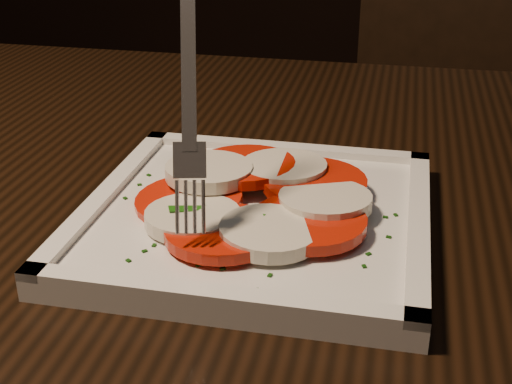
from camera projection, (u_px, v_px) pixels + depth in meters
table at (261, 284)px, 0.64m from camera, size 1.27×0.92×0.75m
chair at (451, 136)px, 1.30m from camera, size 0.47×0.47×0.93m
plate at (256, 219)px, 0.53m from camera, size 0.27×0.27×0.01m
caprese_salad at (256, 198)px, 0.52m from camera, size 0.21×0.21×0.02m
fork at (190, 79)px, 0.46m from camera, size 0.07×0.10×0.17m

